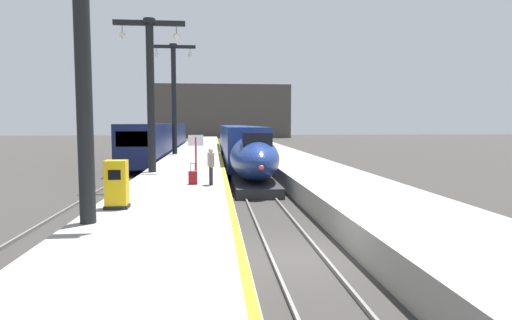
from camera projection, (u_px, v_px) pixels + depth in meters
name	position (u px, v px, depth m)	size (l,w,h in m)	color
ground_plane	(296.00, 257.00, 12.50)	(260.00, 260.00, 0.00)	#33302D
platform_left	(194.00, 163.00, 36.61)	(4.80, 110.00, 1.05)	gray
platform_right	(288.00, 162.00, 37.39)	(4.80, 110.00, 1.05)	gray
platform_left_safety_stripe	(221.00, 156.00, 36.78)	(0.20, 107.80, 0.01)	yellow
rail_main_left	(231.00, 165.00, 39.69)	(0.08, 110.00, 0.12)	slate
rail_main_right	(248.00, 165.00, 39.84)	(0.08, 110.00, 0.12)	slate
rail_secondary_left	(141.00, 166.00, 38.91)	(0.08, 110.00, 0.12)	slate
rail_secondary_right	(158.00, 165.00, 39.05)	(0.08, 110.00, 0.12)	slate
highspeed_train_main	(239.00, 144.00, 40.36)	(2.92, 39.25, 3.60)	navy
regional_train_adjacent	(162.00, 139.00, 48.69)	(2.85, 36.60, 3.80)	#141E4C
station_column_near	(83.00, 5.00, 11.75)	(4.00, 0.68, 9.90)	black
station_column_mid	(150.00, 80.00, 24.64)	(4.00, 0.68, 8.69)	black
station_column_far	(174.00, 89.00, 39.22)	(4.00, 0.68, 9.93)	black
passenger_near_edge	(211.00, 163.00, 19.68)	(0.31, 0.55, 1.69)	#23232D
rolling_suitcase	(193.00, 178.00, 19.94)	(0.40, 0.22, 0.98)	maroon
ticket_machine_yellow	(117.00, 186.00, 14.29)	(0.76, 0.62, 1.60)	yellow
departure_info_board	(196.00, 145.00, 25.71)	(0.90, 0.10, 2.12)	maroon
terminus_back_wall	(222.00, 111.00, 113.05)	(36.00, 2.00, 14.00)	#4C4742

